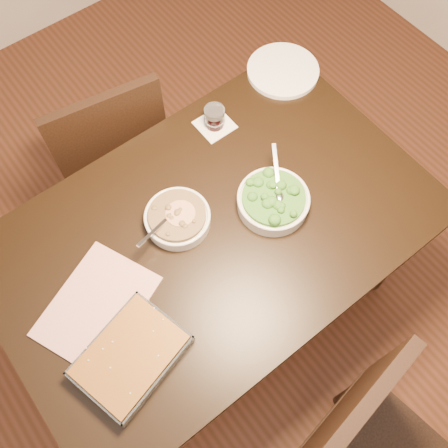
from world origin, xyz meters
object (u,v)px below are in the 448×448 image
at_px(broccoli_bowl, 273,200).
at_px(chair_far, 110,145).
at_px(wine_tumbler, 215,117).
at_px(dinner_plate, 283,71).
at_px(stew_bowl, 178,218).
at_px(baking_dish, 131,356).
at_px(table, 214,241).

bearing_deg(broccoli_bowl, chair_far, 108.75).
distance_m(wine_tumbler, dinner_plate, 0.35).
height_order(stew_bowl, broccoli_bowl, broccoli_bowl).
relative_size(dinner_plate, chair_far, 0.30).
bearing_deg(chair_far, wine_tumbler, 140.44).
xyz_separation_m(stew_bowl, broccoli_bowl, (0.28, -0.14, 0.00)).
relative_size(wine_tumbler, chair_far, 0.09).
relative_size(stew_bowl, wine_tumbler, 2.83).
distance_m(broccoli_bowl, dinner_plate, 0.57).
distance_m(stew_bowl, baking_dish, 0.44).
height_order(stew_bowl, chair_far, chair_far).
xyz_separation_m(baking_dish, chair_far, (0.39, 0.84, -0.27)).
height_order(broccoli_bowl, baking_dish, broccoli_bowl).
distance_m(broccoli_bowl, wine_tumbler, 0.37).
relative_size(broccoli_bowl, dinner_plate, 0.92).
bearing_deg(chair_far, table, 102.92).
distance_m(stew_bowl, wine_tumbler, 0.40).
bearing_deg(wine_tumbler, broccoli_bowl, -97.30).
height_order(stew_bowl, baking_dish, stew_bowl).
relative_size(stew_bowl, broccoli_bowl, 0.93).
bearing_deg(wine_tumbler, table, -127.92).
distance_m(stew_bowl, broccoli_bowl, 0.31).
bearing_deg(baking_dish, broccoli_bowl, -2.42).
distance_m(dinner_plate, chair_far, 0.75).
bearing_deg(stew_bowl, table, -49.21).
xyz_separation_m(table, wine_tumbler, (0.25, 0.32, 0.14)).
xyz_separation_m(broccoli_bowl, baking_dish, (-0.63, -0.13, -0.01)).
bearing_deg(chair_far, dinner_plate, 164.99).
bearing_deg(broccoli_bowl, stew_bowl, 153.65).
bearing_deg(chair_far, broccoli_bowl, 118.45).
bearing_deg(broccoli_bowl, baking_dish, -168.01).
height_order(broccoli_bowl, dinner_plate, broccoli_bowl).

